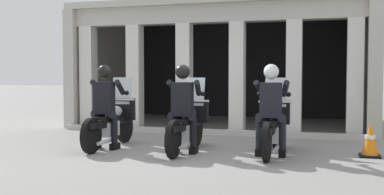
# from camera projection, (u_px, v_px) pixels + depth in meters

# --- Properties ---
(ground_plane) EXTENTS (80.00, 80.00, 0.00)m
(ground_plane) POSITION_uv_depth(u_px,v_px,m) (222.00, 132.00, 11.18)
(ground_plane) COLOR gray
(station_building) EXTENTS (7.77, 4.87, 3.26)m
(station_building) POSITION_uv_depth(u_px,v_px,m) (230.00, 54.00, 13.32)
(station_building) COLOR black
(station_building) RESTS_ON ground
(kerb_strip) EXTENTS (7.27, 0.24, 0.12)m
(kerb_strip) POSITION_uv_depth(u_px,v_px,m) (205.00, 132.00, 10.70)
(kerb_strip) COLOR #B7B5AD
(kerb_strip) RESTS_ON ground
(motorcycle_left) EXTENTS (0.62, 2.04, 1.35)m
(motorcycle_left) POSITION_uv_depth(u_px,v_px,m) (112.00, 121.00, 8.84)
(motorcycle_left) COLOR black
(motorcycle_left) RESTS_ON ground
(police_officer_left) EXTENTS (0.63, 0.61, 1.58)m
(police_officer_left) POSITION_uv_depth(u_px,v_px,m) (105.00, 99.00, 8.55)
(police_officer_left) COLOR black
(police_officer_left) RESTS_ON ground
(motorcycle_center) EXTENTS (0.62, 2.04, 1.35)m
(motorcycle_center) POSITION_uv_depth(u_px,v_px,m) (188.00, 124.00, 8.40)
(motorcycle_center) COLOR black
(motorcycle_center) RESTS_ON ground
(police_officer_center) EXTENTS (0.63, 0.61, 1.58)m
(police_officer_center) POSITION_uv_depth(u_px,v_px,m) (183.00, 101.00, 8.10)
(police_officer_center) COLOR black
(police_officer_center) RESTS_ON ground
(motorcycle_right) EXTENTS (0.62, 2.04, 1.35)m
(motorcycle_right) POSITION_uv_depth(u_px,v_px,m) (273.00, 125.00, 8.09)
(motorcycle_right) COLOR black
(motorcycle_right) RESTS_ON ground
(police_officer_right) EXTENTS (0.63, 0.61, 1.58)m
(police_officer_right) POSITION_uv_depth(u_px,v_px,m) (271.00, 102.00, 7.79)
(police_officer_right) COLOR black
(police_officer_right) RESTS_ON ground
(traffic_cone_flank) EXTENTS (0.34, 0.34, 0.59)m
(traffic_cone_flank) POSITION_uv_depth(u_px,v_px,m) (370.00, 140.00, 7.75)
(traffic_cone_flank) COLOR black
(traffic_cone_flank) RESTS_ON ground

